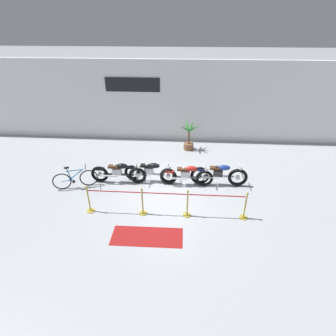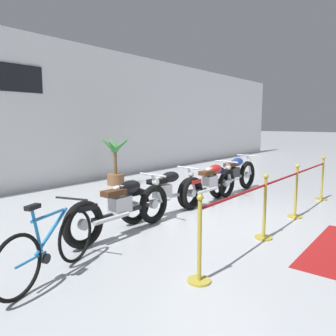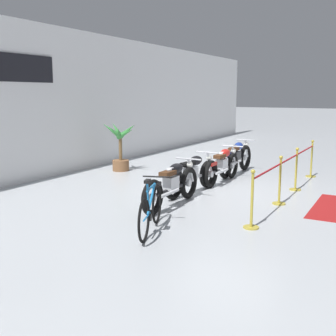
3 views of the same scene
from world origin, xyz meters
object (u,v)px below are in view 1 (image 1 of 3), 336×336
Objects in this scene: motorcycle_blue_3 at (219,175)px; stanchion_mid_left at (143,205)px; stanchion_far_right at (245,209)px; floor_banner at (147,236)px; stanchion_far_left at (132,198)px; stanchion_mid_right at (187,207)px; bicycle at (75,179)px; motorcycle_black_0 at (119,173)px; motorcycle_black_1 at (150,172)px; potted_palm_left_of_row at (189,136)px; motorcycle_red_2 at (187,175)px.

motorcycle_blue_3 is 2.17× the size of stanchion_mid_left.
stanchion_mid_left is 1.00× the size of stanchion_far_right.
motorcycle_blue_3 is at bearing 50.70° from floor_banner.
stanchion_far_left is 1.88m from stanchion_mid_right.
stanchion_mid_left is (2.91, -1.44, -0.03)m from bicycle.
floor_banner is (1.57, -3.02, -0.45)m from motorcycle_black_0.
motorcycle_blue_3 is 0.42× the size of stanchion_far_left.
stanchion_mid_left reaches higher than motorcycle_black_1.
bicycle is 5.91m from potted_palm_left_of_row.
potted_palm_left_of_row reaches higher than stanchion_mid_right.
stanchion_far_left and stanchion_mid_right have the same top height.
motorcycle_black_1 is 0.99× the size of floor_banner.
floor_banner is (0.29, -1.11, -0.35)m from stanchion_mid_left.
bicycle is at bearing -173.84° from motorcycle_red_2.
motorcycle_red_2 is 2.03× the size of stanchion_far_right.
motorcycle_blue_3 is at bearing 32.77° from stanchion_far_left.
motorcycle_blue_3 is 3.50m from potted_palm_left_of_row.
motorcycle_black_0 is 1.70m from bicycle.
stanchion_mid_right is at bearing 180.00° from stanchion_far_right.
stanchion_mid_left is at bearing -56.21° from motorcycle_black_0.
stanchion_mid_left and stanchion_mid_right have the same top height.
stanchion_mid_right and stanchion_far_right have the same top height.
motorcycle_black_0 is 1.29m from motorcycle_black_1.
bicycle is at bearing 162.08° from stanchion_mid_right.
motorcycle_red_2 is at bearing 52.02° from stanchion_mid_left.
bicycle is 0.31× the size of stanchion_far_left.
motorcycle_black_0 is at bearing 145.70° from stanchion_mid_right.
stanchion_far_left is at bearing -109.80° from potted_palm_left_of_row.
stanchion_far_right is (4.72, -1.91, -0.10)m from motorcycle_black_0.
potted_palm_left_of_row is at bearing 89.58° from stanchion_mid_right.
motorcycle_blue_3 is (2.79, -0.07, 0.03)m from motorcycle_black_1.
motorcycle_blue_3 is at bearing 4.37° from motorcycle_red_2.
motorcycle_black_0 is 1.38× the size of bicycle.
motorcycle_black_0 is at bearing 116.89° from floor_banner.
potted_palm_left_of_row is (4.48, 3.84, 0.37)m from bicycle.
motorcycle_black_1 is 3.57m from potted_palm_left_of_row.
motorcycle_red_2 is at bearing 46.28° from stanchion_far_left.
motorcycle_black_0 is 3.43m from floor_banner.
potted_palm_left_of_row is at bearing 78.11° from floor_banner.
bicycle is (-2.91, -0.64, -0.07)m from motorcycle_black_1.
motorcycle_blue_3 reaches higher than floor_banner.
stanchion_far_right is at bearing -70.38° from potted_palm_left_of_row.
stanchion_mid_right is (1.86, -0.00, -0.30)m from stanchion_far_left.
stanchion_far_left is at bearing 118.95° from floor_banner.
motorcycle_black_1 reaches higher than floor_banner.
motorcycle_black_0 is 2.17× the size of stanchion_mid_right.
stanchion_far_right is 3.36m from floor_banner.
motorcycle_black_0 is 3.40m from stanchion_mid_right.
bicycle is 0.74× the size of floor_banner.
floor_banner is (0.63, -1.11, -0.65)m from stanchion_far_left.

